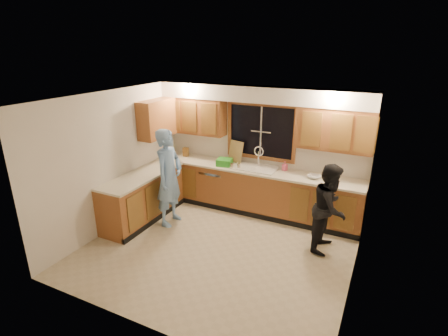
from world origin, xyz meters
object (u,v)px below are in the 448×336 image
Objects in this scene: dishwasher at (216,185)px; soap_bottle at (285,166)px; sink at (255,171)px; woman at (330,208)px; knife_block at (186,152)px; man at (169,178)px; dish_crate at (224,162)px; stove at (123,209)px; bowl at (314,177)px.

soap_bottle reaches higher than dishwasher.
sink is 4.71× the size of soap_bottle.
woman is 3.37m from knife_block.
man is at bearing 102.27° from woman.
man reaches higher than dishwasher.
dish_crate is (1.03, -0.17, -0.03)m from knife_block.
woman reaches higher than soap_bottle.
man is 2.22m from soap_bottle.
dish_crate is at bearing -170.88° from sink.
stove is 4.61× the size of knife_block.
knife_block reaches higher than dish_crate.
sink is 0.96× the size of stove.
dish_crate is at bearing -177.86° from bowl.
soap_bottle is (2.21, 0.07, -0.01)m from knife_block.
dish_crate is (1.18, 1.73, 0.54)m from stove.
woman is at bearing -25.66° from sink.
dishwasher is 1.54m from soap_bottle.
knife_block is (-0.41, 1.23, 0.10)m from man.
knife_block is 0.81× the size of bowl.
dish_crate reaches higher than stove.
woman reaches higher than stove.
knife_block is (-3.25, 0.85, 0.28)m from woman.
stove is 0.61× the size of woman.
knife_block reaches higher than soap_bottle.
woman is (1.60, -0.77, -0.13)m from sink.
knife_block reaches higher than bowl.
woman reaches higher than knife_block.
woman is 5.12× the size of dish_crate.
man is 7.60× the size of bowl.
sink is 2.98× the size of dish_crate.
dish_crate is at bearing -9.20° from knife_block.
stove is at bearing -148.91° from bowl.
stove is at bearing -134.61° from sink.
dishwasher is 1.00m from knife_block.
sink is 2.60m from stove.
stove is 3.12× the size of dish_crate.
man is at bearing -71.24° from knife_block.
man is at bearing -108.66° from dishwasher.
knife_block is at bearing 79.92° from woman.
stove is 0.49× the size of man.
stove is 1.99m from knife_block.
soap_bottle is at bearing 2.28° from knife_block.
woman is 1.41m from soap_bottle.
knife_block is at bearing 170.35° from dish_crate.
man is (-1.24, -1.16, 0.05)m from sink.
man reaches higher than bowl.
bowl is at bearing 34.87° from woman.
sink is at bearing 9.12° from dish_crate.
woman reaches higher than bowl.
knife_block reaches higher than stove.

